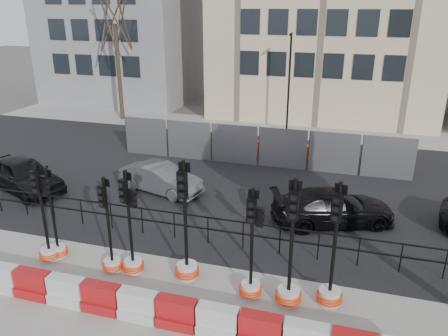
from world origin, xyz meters
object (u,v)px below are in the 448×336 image
(traffic_signal_d, at_px, (132,249))
(car_c, at_px, (333,207))
(traffic_signal_h, at_px, (331,280))
(car_a, at_px, (23,174))
(traffic_signal_a, at_px, (56,239))

(traffic_signal_d, relative_size, car_c, 0.68)
(traffic_signal_h, height_order, car_a, traffic_signal_h)
(car_c, bearing_deg, car_a, 71.53)
(traffic_signal_a, bearing_deg, car_c, 42.02)
(car_a, relative_size, car_c, 0.98)
(traffic_signal_a, distance_m, car_c, 9.47)
(car_a, bearing_deg, traffic_signal_h, -85.67)
(traffic_signal_a, height_order, traffic_signal_d, traffic_signal_d)
(traffic_signal_d, distance_m, car_a, 8.45)
(traffic_signal_d, distance_m, car_c, 7.33)
(car_a, height_order, car_c, car_a)
(traffic_signal_a, xyz_separation_m, car_a, (-4.64, 4.12, 0.11))
(traffic_signal_a, xyz_separation_m, traffic_signal_d, (2.68, -0.09, 0.15))
(traffic_signal_a, bearing_deg, traffic_signal_h, 12.27)
(traffic_signal_a, bearing_deg, car_a, 150.30)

